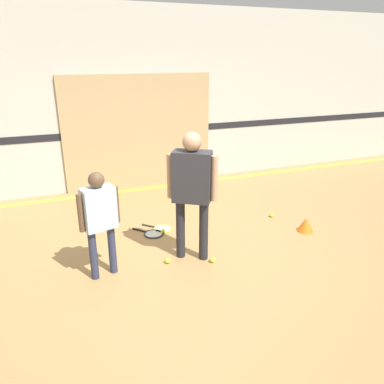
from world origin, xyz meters
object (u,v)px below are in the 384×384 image
Objects in this scene: person_instructor at (192,183)px; tennis_ball_stray_left at (168,261)px; person_student_left at (99,214)px; racket_second_spare at (152,234)px; training_cone at (306,225)px; racket_spare_on_floor at (161,229)px; tennis_ball_stray_right at (272,215)px; tennis_ball_near_instructor at (213,260)px; tennis_ball_by_spare_racket at (163,231)px.

tennis_ball_stray_left is at bearing -142.27° from person_instructor.
person_student_left is 2.58× the size of racket_second_spare.
training_cone is at bearing 3.44° from tennis_ball_stray_left.
racket_spare_on_floor and racket_second_spare have the same top height.
tennis_ball_stray_left is (-0.20, -0.92, 0.02)m from racket_spare_on_floor.
tennis_ball_stray_left is 2.05m from tennis_ball_stray_right.
tennis_ball_near_instructor is (0.31, -1.10, 0.02)m from racket_spare_on_floor.
training_cone is at bearing 35.68° from person_instructor.
racket_spare_on_floor is 6.79× the size of tennis_ball_near_instructor.
tennis_ball_stray_left is at bearing -176.56° from training_cone.
person_instructor reaches higher than racket_spare_on_floor.
racket_second_spare is at bearing 161.39° from training_cone.
tennis_ball_by_spare_racket is (0.93, 0.77, -0.72)m from person_student_left.
racket_spare_on_floor is 0.14m from tennis_ball_by_spare_racket.
tennis_ball_stray_left and tennis_ball_stray_right have the same top height.
person_student_left is at bearing 90.61° from racket_spare_on_floor.
tennis_ball_near_instructor is 1.67m from tennis_ball_stray_right.
person_instructor is 23.65× the size of tennis_ball_stray_right.
person_instructor is at bearing 144.88° from racket_spare_on_floor.
tennis_ball_near_instructor is at bearing -23.85° from person_student_left.
tennis_ball_by_spare_racket is 2.02m from training_cone.
racket_spare_on_floor is (-0.13, 0.89, -0.96)m from person_instructor.
tennis_ball_by_spare_racket is (0.15, -0.03, 0.02)m from racket_second_spare.
person_instructor is 0.97m from tennis_ball_near_instructor.
person_student_left is 1.04m from tennis_ball_stray_left.
racket_second_spare is at bearing 79.99° from racket_spare_on_floor.
tennis_ball_stray_left is (-0.04, -0.82, 0.02)m from racket_second_spare.
training_cone is (0.17, -0.59, 0.07)m from tennis_ball_stray_right.
person_student_left reaches higher than racket_second_spare.
person_student_left is 1.41m from tennis_ball_by_spare_racket.
tennis_ball_stray_right is at bearing 20.53° from tennis_ball_stray_left.
person_student_left is 5.33× the size of training_cone.
training_cone reaches higher than tennis_ball_stray_right.
person_instructor is 23.65× the size of tennis_ball_by_spare_racket.
person_student_left reaches higher than racket_spare_on_floor.
person_student_left is at bearing -177.87° from training_cone.
racket_spare_on_floor is 0.95× the size of racket_second_spare.
training_cone is (1.76, 0.10, -0.86)m from person_instructor.
person_instructor is 3.29× the size of racket_second_spare.
person_instructor is 1.27m from racket_second_spare.
tennis_ball_stray_left is (0.74, -0.02, -0.72)m from person_student_left.
racket_second_spare is at bearing 142.68° from person_instructor.
tennis_ball_near_instructor is at bearing -71.43° from tennis_ball_by_spare_racket.
person_student_left is at bearing 178.43° from tennis_ball_stray_left.
tennis_ball_by_spare_racket is at bearing -140.96° from racket_second_spare.
tennis_ball_by_spare_racket and tennis_ball_stray_left have the same top height.
racket_spare_on_floor is 1.15m from tennis_ball_near_instructor.
tennis_ball_by_spare_racket is 0.81m from tennis_ball_stray_left.
tennis_ball_near_instructor is 1.00× the size of tennis_ball_stray_left.
tennis_ball_stray_left reaches higher than racket_second_spare.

